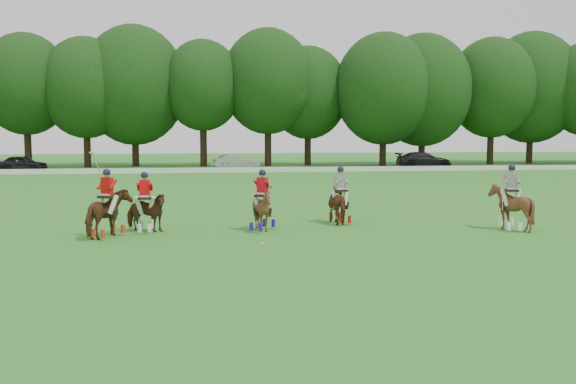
{
  "coord_description": "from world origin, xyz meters",
  "views": [
    {
      "loc": [
        -0.62,
        -18.23,
        3.52
      ],
      "look_at": [
        2.54,
        4.2,
        1.4
      ],
      "focal_mm": 40.0,
      "sensor_mm": 36.0,
      "label": 1
    }
  ],
  "objects": [
    {
      "name": "polo_ball",
      "position": [
        1.33,
        1.47,
        0.04
      ],
      "size": [
        0.09,
        0.09,
        0.09
      ],
      "primitive_type": "sphere",
      "color": "white",
      "rests_on": "ground"
    },
    {
      "name": "car_mid",
      "position": [
        2.92,
        42.5,
        0.72
      ],
      "size": [
        4.62,
        2.67,
        1.44
      ],
      "primitive_type": "imported",
      "rotation": [
        0.0,
        0.0,
        1.85
      ],
      "color": "#A3A3A8",
      "rests_on": "ground"
    },
    {
      "name": "car_right",
      "position": [
        21.46,
        42.5,
        0.79
      ],
      "size": [
        5.56,
        2.59,
        1.57
      ],
      "primitive_type": "imported",
      "rotation": [
        0.0,
        0.0,
        1.5
      ],
      "color": "black",
      "rests_on": "ground"
    },
    {
      "name": "ground",
      "position": [
        0.0,
        0.0,
        0.0
      ],
      "size": [
        180.0,
        180.0,
        0.0
      ],
      "primitive_type": "plane",
      "color": "#277320",
      "rests_on": "ground"
    },
    {
      "name": "polo_red_c",
      "position": [
        1.64,
        4.34,
        0.78
      ],
      "size": [
        1.72,
        1.77,
        2.2
      ],
      "color": "#442412",
      "rests_on": "ground"
    },
    {
      "name": "boundary_rail",
      "position": [
        0.0,
        38.0,
        0.22
      ],
      "size": [
        120.0,
        0.1,
        0.44
      ],
      "primitive_type": "cube",
      "color": "white",
      "rests_on": "ground"
    },
    {
      "name": "polo_stripe_a",
      "position": [
        4.81,
        5.84,
        0.79
      ],
      "size": [
        1.13,
        1.85,
        2.2
      ],
      "color": "#442412",
      "rests_on": "ground"
    },
    {
      "name": "polo_red_a",
      "position": [
        -3.63,
        3.64,
        0.83
      ],
      "size": [
        1.6,
        2.07,
        2.84
      ],
      "color": "#442412",
      "rests_on": "ground"
    },
    {
      "name": "polo_red_b",
      "position": [
        -2.48,
        4.67,
        0.74
      ],
      "size": [
        1.39,
        1.19,
        2.13
      ],
      "color": "#442412",
      "rests_on": "ground"
    },
    {
      "name": "polo_stripe_b",
      "position": [
        10.53,
        3.37,
        0.85
      ],
      "size": [
        1.64,
        1.77,
        2.36
      ],
      "color": "#442412",
      "rests_on": "ground"
    },
    {
      "name": "tree_line",
      "position": [
        0.26,
        48.05,
        8.23
      ],
      "size": [
        117.98,
        14.32,
        14.75
      ],
      "color": "black",
      "rests_on": "ground"
    },
    {
      "name": "car_left",
      "position": [
        -16.33,
        42.5,
        0.72
      ],
      "size": [
        4.49,
        2.55,
        1.44
      ],
      "primitive_type": "imported",
      "rotation": [
        0.0,
        0.0,
        1.36
      ],
      "color": "black",
      "rests_on": "ground"
    }
  ]
}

